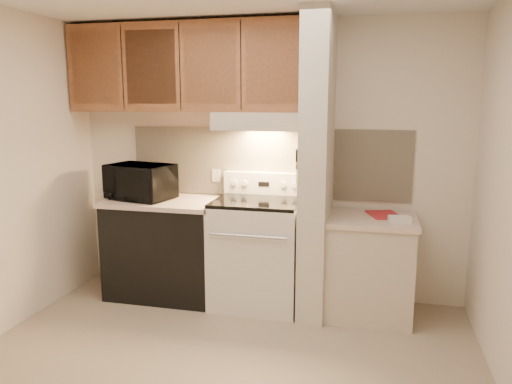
% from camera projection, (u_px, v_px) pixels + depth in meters
% --- Properties ---
extents(floor, '(3.60, 3.60, 0.00)m').
position_uv_depth(floor, '(218.00, 369.00, 3.39)').
color(floor, tan).
rests_on(floor, ground).
extents(wall_back, '(3.60, 2.50, 0.02)m').
position_uv_depth(wall_back, '(266.00, 161.00, 4.60)').
color(wall_back, silver).
rests_on(wall_back, floor).
extents(backsplash, '(2.60, 0.02, 0.63)m').
position_uv_depth(backsplash, '(266.00, 163.00, 4.59)').
color(backsplash, beige).
rests_on(backsplash, wall_back).
extents(range_body, '(0.76, 0.65, 0.92)m').
position_uv_depth(range_body, '(257.00, 254.00, 4.41)').
color(range_body, silver).
rests_on(range_body, floor).
extents(oven_window, '(0.50, 0.01, 0.30)m').
position_uv_depth(oven_window, '(249.00, 261.00, 4.10)').
color(oven_window, black).
rests_on(oven_window, range_body).
extents(oven_handle, '(0.65, 0.02, 0.02)m').
position_uv_depth(oven_handle, '(247.00, 236.00, 4.03)').
color(oven_handle, silver).
rests_on(oven_handle, range_body).
extents(cooktop, '(0.74, 0.64, 0.03)m').
position_uv_depth(cooktop, '(258.00, 202.00, 4.33)').
color(cooktop, black).
rests_on(cooktop, range_body).
extents(range_backguard, '(0.76, 0.08, 0.20)m').
position_uv_depth(range_backguard, '(265.00, 183.00, 4.58)').
color(range_backguard, silver).
rests_on(range_backguard, range_body).
extents(range_display, '(0.10, 0.01, 0.04)m').
position_uv_depth(range_display, '(264.00, 184.00, 4.54)').
color(range_display, black).
rests_on(range_display, range_backguard).
extents(range_knob_left_outer, '(0.05, 0.02, 0.05)m').
position_uv_depth(range_knob_left_outer, '(234.00, 183.00, 4.60)').
color(range_knob_left_outer, silver).
rests_on(range_knob_left_outer, range_backguard).
extents(range_knob_left_inner, '(0.05, 0.02, 0.05)m').
position_uv_depth(range_knob_left_inner, '(245.00, 183.00, 4.58)').
color(range_knob_left_inner, silver).
rests_on(range_knob_left_inner, range_backguard).
extents(range_knob_right_inner, '(0.05, 0.02, 0.05)m').
position_uv_depth(range_knob_right_inner, '(283.00, 185.00, 4.49)').
color(range_knob_right_inner, silver).
rests_on(range_knob_right_inner, range_backguard).
extents(range_knob_right_outer, '(0.05, 0.02, 0.05)m').
position_uv_depth(range_knob_right_outer, '(294.00, 185.00, 4.47)').
color(range_knob_right_outer, silver).
rests_on(range_knob_right_outer, range_backguard).
extents(dishwasher_front, '(1.00, 0.63, 0.87)m').
position_uv_depth(dishwasher_front, '(166.00, 250.00, 4.63)').
color(dishwasher_front, black).
rests_on(dishwasher_front, floor).
extents(left_countertop, '(1.04, 0.67, 0.04)m').
position_uv_depth(left_countertop, '(164.00, 202.00, 4.55)').
color(left_countertop, beige).
rests_on(left_countertop, dishwasher_front).
extents(spoon_rest, '(0.21, 0.09, 0.01)m').
position_uv_depth(spoon_rest, '(152.00, 194.00, 4.78)').
color(spoon_rest, black).
rests_on(spoon_rest, left_countertop).
extents(teal_jar, '(0.10, 0.10, 0.10)m').
position_uv_depth(teal_jar, '(124.00, 194.00, 4.52)').
color(teal_jar, '#317165').
rests_on(teal_jar, left_countertop).
extents(outlet, '(0.08, 0.01, 0.12)m').
position_uv_depth(outlet, '(216.00, 175.00, 4.71)').
color(outlet, beige).
rests_on(outlet, backsplash).
extents(microwave, '(0.65, 0.51, 0.32)m').
position_uv_depth(microwave, '(140.00, 182.00, 4.55)').
color(microwave, black).
rests_on(microwave, left_countertop).
extents(partition_pillar, '(0.22, 0.70, 2.50)m').
position_uv_depth(partition_pillar, '(317.00, 168.00, 4.14)').
color(partition_pillar, beige).
rests_on(partition_pillar, floor).
extents(pillar_trim, '(0.01, 0.70, 0.04)m').
position_uv_depth(pillar_trim, '(303.00, 161.00, 4.16)').
color(pillar_trim, '#935835').
rests_on(pillar_trim, partition_pillar).
extents(knife_strip, '(0.02, 0.42, 0.04)m').
position_uv_depth(knife_strip, '(302.00, 159.00, 4.11)').
color(knife_strip, black).
rests_on(knife_strip, partition_pillar).
extents(knife_blade_a, '(0.01, 0.03, 0.16)m').
position_uv_depth(knife_blade_a, '(297.00, 174.00, 3.98)').
color(knife_blade_a, silver).
rests_on(knife_blade_a, knife_strip).
extents(knife_handle_a, '(0.02, 0.02, 0.10)m').
position_uv_depth(knife_handle_a, '(297.00, 156.00, 3.94)').
color(knife_handle_a, black).
rests_on(knife_handle_a, knife_strip).
extents(knife_blade_b, '(0.01, 0.04, 0.18)m').
position_uv_depth(knife_blade_b, '(298.00, 174.00, 4.05)').
color(knife_blade_b, silver).
rests_on(knife_blade_b, knife_strip).
extents(knife_handle_b, '(0.02, 0.02, 0.10)m').
position_uv_depth(knife_handle_b, '(299.00, 155.00, 4.02)').
color(knife_handle_b, black).
rests_on(knife_handle_b, knife_strip).
extents(knife_blade_c, '(0.01, 0.04, 0.20)m').
position_uv_depth(knife_blade_c, '(300.00, 174.00, 4.14)').
color(knife_blade_c, silver).
rests_on(knife_blade_c, knife_strip).
extents(knife_handle_c, '(0.02, 0.02, 0.10)m').
position_uv_depth(knife_handle_c, '(300.00, 154.00, 4.10)').
color(knife_handle_c, black).
rests_on(knife_handle_c, knife_strip).
extents(knife_blade_d, '(0.01, 0.04, 0.16)m').
position_uv_depth(knife_blade_d, '(301.00, 170.00, 4.20)').
color(knife_blade_d, silver).
rests_on(knife_blade_d, knife_strip).
extents(knife_handle_d, '(0.02, 0.02, 0.10)m').
position_uv_depth(knife_handle_d, '(302.00, 153.00, 4.17)').
color(knife_handle_d, black).
rests_on(knife_handle_d, knife_strip).
extents(knife_blade_e, '(0.01, 0.04, 0.18)m').
position_uv_depth(knife_blade_e, '(303.00, 170.00, 4.29)').
color(knife_blade_e, silver).
rests_on(knife_blade_e, knife_strip).
extents(knife_handle_e, '(0.02, 0.02, 0.10)m').
position_uv_depth(knife_handle_e, '(303.00, 152.00, 4.25)').
color(knife_handle_e, black).
rests_on(knife_handle_e, knife_strip).
extents(oven_mitt, '(0.03, 0.10, 0.24)m').
position_uv_depth(oven_mitt, '(304.00, 172.00, 4.35)').
color(oven_mitt, slate).
rests_on(oven_mitt, partition_pillar).
extents(right_cab_base, '(0.70, 0.60, 0.81)m').
position_uv_depth(right_cab_base, '(369.00, 269.00, 4.19)').
color(right_cab_base, beige).
rests_on(right_cab_base, floor).
extents(right_countertop, '(0.74, 0.64, 0.04)m').
position_uv_depth(right_countertop, '(371.00, 220.00, 4.11)').
color(right_countertop, beige).
rests_on(right_countertop, right_cab_base).
extents(red_folder, '(0.32, 0.38, 0.01)m').
position_uv_depth(red_folder, '(384.00, 215.00, 4.18)').
color(red_folder, '#B8262D').
rests_on(red_folder, right_countertop).
extents(white_box, '(0.19, 0.15, 0.04)m').
position_uv_depth(white_box, '(400.00, 219.00, 3.96)').
color(white_box, white).
rests_on(white_box, right_countertop).
extents(range_hood, '(0.78, 0.44, 0.15)m').
position_uv_depth(range_hood, '(261.00, 121.00, 4.32)').
color(range_hood, beige).
rests_on(range_hood, upper_cabinets).
extents(hood_lip, '(0.78, 0.04, 0.06)m').
position_uv_depth(hood_lip, '(255.00, 127.00, 4.13)').
color(hood_lip, beige).
rests_on(hood_lip, range_hood).
extents(upper_cabinets, '(2.18, 0.33, 0.77)m').
position_uv_depth(upper_cabinets, '(187.00, 68.00, 4.44)').
color(upper_cabinets, '#935835').
rests_on(upper_cabinets, wall_back).
extents(cab_door_a, '(0.46, 0.01, 0.63)m').
position_uv_depth(cab_door_a, '(95.00, 68.00, 4.48)').
color(cab_door_a, '#935835').
rests_on(cab_door_a, upper_cabinets).
extents(cab_gap_a, '(0.01, 0.01, 0.73)m').
position_uv_depth(cab_gap_a, '(122.00, 68.00, 4.41)').
color(cab_gap_a, black).
rests_on(cab_gap_a, upper_cabinets).
extents(cab_door_b, '(0.46, 0.01, 0.63)m').
position_uv_depth(cab_door_b, '(151.00, 67.00, 4.35)').
color(cab_door_b, '#935835').
rests_on(cab_door_b, upper_cabinets).
extents(cab_gap_b, '(0.01, 0.01, 0.73)m').
position_uv_depth(cab_gap_b, '(180.00, 67.00, 4.29)').
color(cab_gap_b, black).
rests_on(cab_gap_b, upper_cabinets).
extents(cab_door_c, '(0.46, 0.01, 0.63)m').
position_uv_depth(cab_door_c, '(210.00, 66.00, 4.22)').
color(cab_door_c, '#935835').
rests_on(cab_door_c, upper_cabinets).
extents(cab_gap_c, '(0.01, 0.01, 0.73)m').
position_uv_depth(cab_gap_c, '(241.00, 66.00, 4.16)').
color(cab_gap_c, black).
rests_on(cab_gap_c, upper_cabinets).
extents(cab_door_d, '(0.46, 0.01, 0.63)m').
position_uv_depth(cab_door_d, '(273.00, 65.00, 4.10)').
color(cab_door_d, '#935835').
rests_on(cab_door_d, upper_cabinets).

